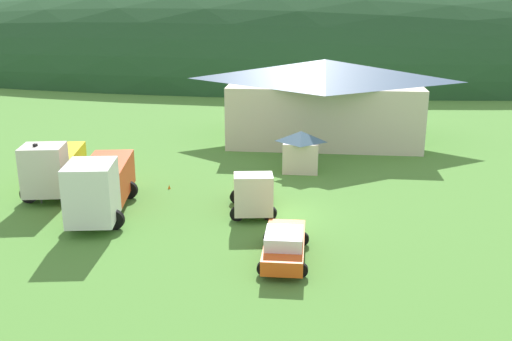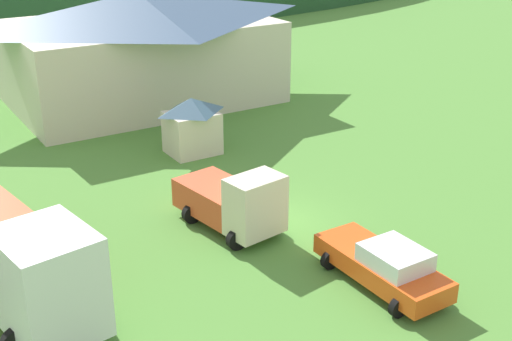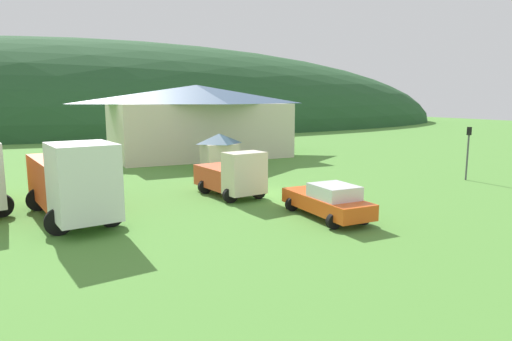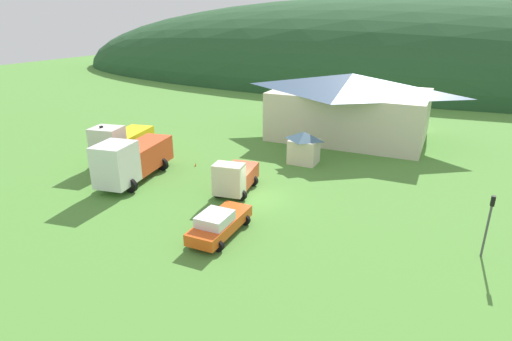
% 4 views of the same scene
% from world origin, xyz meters
% --- Properties ---
extents(ground_plane, '(200.00, 200.00, 0.00)m').
position_xyz_m(ground_plane, '(0.00, 0.00, 0.00)').
color(ground_plane, '#518C38').
extents(forested_hill_backdrop, '(160.09, 60.00, 33.02)m').
position_xyz_m(forested_hill_backdrop, '(0.00, 68.75, 0.00)').
color(forested_hill_backdrop, '#234C28').
rests_on(forested_hill_backdrop, ground).
extents(depot_building, '(16.99, 11.67, 6.88)m').
position_xyz_m(depot_building, '(2.44, 19.02, 3.54)').
color(depot_building, beige).
rests_on(depot_building, ground).
extents(play_shed_cream, '(2.68, 2.28, 2.93)m').
position_xyz_m(play_shed_cream, '(0.81, 8.74, 1.51)').
color(play_shed_cream, beige).
rests_on(play_shed_cream, ground).
extents(heavy_rig_white, '(3.99, 8.57, 3.71)m').
position_xyz_m(heavy_rig_white, '(-10.20, -1.19, 1.86)').
color(heavy_rig_white, white).
rests_on(heavy_rig_white, ground).
extents(light_truck_cream, '(3.04, 5.04, 2.67)m').
position_xyz_m(light_truck_cream, '(-1.69, 0.19, 1.24)').
color(light_truck_cream, beige).
rests_on(light_truck_cream, ground).
extents(service_pickup_orange, '(2.33, 5.13, 1.66)m').
position_xyz_m(service_pickup_orange, '(0.51, -6.05, 0.83)').
color(service_pickup_orange, '#E95419').
rests_on(service_pickup_orange, ground).
extents(traffic_light_east, '(0.20, 0.32, 3.64)m').
position_xyz_m(traffic_light_east, '(14.84, -1.89, 2.27)').
color(traffic_light_east, '#4C4C51').
rests_on(traffic_light_east, ground).
extents(traffic_cone_near_pickup, '(0.36, 0.36, 0.57)m').
position_xyz_m(traffic_cone_near_pickup, '(-7.57, 3.84, 0.00)').
color(traffic_cone_near_pickup, orange).
rests_on(traffic_cone_near_pickup, ground).
extents(traffic_cone_mid_row, '(0.36, 0.36, 0.51)m').
position_xyz_m(traffic_cone_mid_row, '(-1.88, 3.46, 0.00)').
color(traffic_cone_mid_row, orange).
rests_on(traffic_cone_mid_row, ground).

